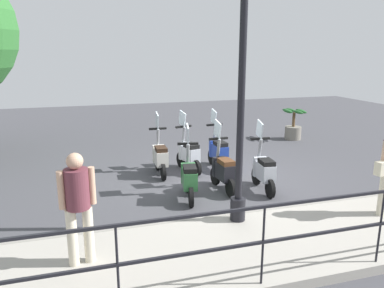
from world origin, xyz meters
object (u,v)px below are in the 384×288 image
at_px(pedestrian_distant, 78,201).
at_px(scooter_near_2, 189,177).
at_px(lamp_post_near, 241,110).
at_px(scooter_near_0, 264,170).
at_px(scooter_far_0, 218,151).
at_px(scooter_near_1, 223,170).
at_px(potted_palm, 293,127).
at_px(scooter_far_2, 160,156).
at_px(scooter_far_1, 189,153).

bearing_deg(pedestrian_distant, scooter_near_2, 124.89).
height_order(lamp_post_near, scooter_near_0, lamp_post_near).
relative_size(pedestrian_distant, scooter_far_0, 1.03).
relative_size(scooter_near_0, scooter_near_1, 1.00).
relative_size(potted_palm, scooter_near_0, 0.69).
height_order(scooter_near_1, scooter_far_2, same).
bearing_deg(pedestrian_distant, scooter_near_1, 118.65).
distance_m(pedestrian_distant, scooter_far_0, 5.30).
bearing_deg(scooter_near_0, scooter_far_0, 17.42).
distance_m(scooter_near_1, scooter_near_2, 0.88).
distance_m(lamp_post_near, pedestrian_distant, 2.89).
distance_m(potted_palm, scooter_near_1, 5.78).
height_order(scooter_near_0, scooter_near_1, same).
distance_m(pedestrian_distant, scooter_far_1, 4.80).
bearing_deg(scooter_near_0, scooter_near_2, 94.68).
height_order(potted_palm, scooter_near_1, scooter_near_1).
bearing_deg(scooter_far_0, scooter_far_2, 90.35).
xyz_separation_m(potted_palm, scooter_far_0, (-2.45, 3.72, 0.04)).
height_order(pedestrian_distant, scooter_near_0, pedestrian_distant).
height_order(lamp_post_near, potted_palm, lamp_post_near).
bearing_deg(pedestrian_distant, potted_palm, 121.75).
xyz_separation_m(scooter_near_1, scooter_far_1, (1.54, 0.35, 0.00)).
xyz_separation_m(potted_palm, scooter_near_2, (-4.24, 5.03, 0.04)).
height_order(lamp_post_near, scooter_far_0, lamp_post_near).
xyz_separation_m(pedestrian_distant, scooter_near_1, (2.40, -3.02, -0.60)).
relative_size(scooter_near_1, scooter_far_2, 1.00).
bearing_deg(potted_palm, scooter_near_1, 133.68).
bearing_deg(scooter_near_1, scooter_near_2, 103.12).
xyz_separation_m(scooter_near_0, scooter_far_1, (1.81, 1.19, 0.00)).
relative_size(pedestrian_distant, scooter_far_2, 1.03).
bearing_deg(scooter_far_1, scooter_near_0, -158.78).
height_order(potted_palm, scooter_far_2, scooter_far_2).
distance_m(scooter_near_2, scooter_far_0, 2.22).
bearing_deg(scooter_near_0, scooter_far_2, 53.73).
bearing_deg(scooter_far_2, scooter_far_1, -82.34).
distance_m(potted_palm, scooter_near_0, 5.40).
relative_size(scooter_far_0, scooter_far_1, 1.00).
xyz_separation_m(lamp_post_near, potted_palm, (5.74, -4.58, -1.64)).
relative_size(pedestrian_distant, scooter_near_1, 1.03).
height_order(lamp_post_near, scooter_near_1, lamp_post_near).
xyz_separation_m(scooter_near_0, scooter_far_0, (1.81, 0.39, 0.00)).
bearing_deg(scooter_near_2, scooter_far_1, -4.99).
relative_size(scooter_near_0, scooter_far_1, 1.00).
distance_m(scooter_near_2, scooter_far_1, 1.86).
relative_size(lamp_post_near, scooter_near_0, 2.84).
xyz_separation_m(scooter_near_2, scooter_far_2, (1.71, 0.25, 0.00)).
bearing_deg(scooter_near_0, scooter_near_1, 77.76).
relative_size(scooter_near_1, scooter_far_1, 1.00).
xyz_separation_m(pedestrian_distant, scooter_near_2, (2.15, -2.17, -0.60)).
bearing_deg(scooter_far_1, lamp_post_near, 166.83).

